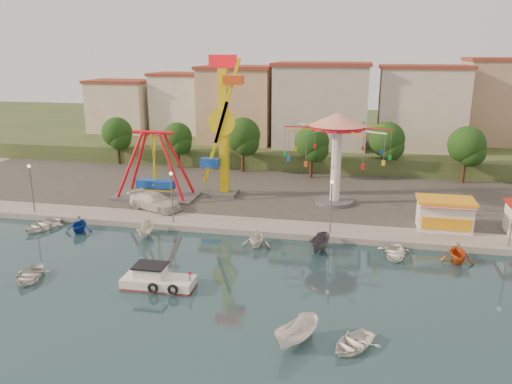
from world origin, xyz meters
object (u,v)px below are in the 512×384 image
(kamikaze_tower, at_px, (225,130))
(van, at_px, (155,201))
(pirate_ship_ride, at_px, (155,166))
(wave_swinger, at_px, (337,138))
(cabin_motorboat, at_px, (157,281))
(skiff, at_px, (297,333))
(rowboat_a, at_px, (29,276))

(kamikaze_tower, xyz_separation_m, van, (-6.28, -6.70, -7.08))
(kamikaze_tower, bearing_deg, pirate_ship_ride, -164.99)
(wave_swinger, distance_m, van, 21.43)
(cabin_motorboat, relative_size, skiff, 1.41)
(rowboat_a, height_order, skiff, skiff)
(cabin_motorboat, distance_m, van, 18.07)
(kamikaze_tower, xyz_separation_m, skiff, (12.37, -28.78, -7.82))
(pirate_ship_ride, relative_size, cabin_motorboat, 1.79)
(cabin_motorboat, bearing_deg, rowboat_a, -176.56)
(van, bearing_deg, pirate_ship_ride, 41.75)
(pirate_ship_ride, height_order, cabin_motorboat, pirate_ship_ride)
(pirate_ship_ride, distance_m, wave_swinger, 21.52)
(skiff, distance_m, van, 28.91)
(kamikaze_tower, relative_size, skiff, 4.17)
(rowboat_a, bearing_deg, pirate_ship_ride, 71.10)
(cabin_motorboat, xyz_separation_m, skiff, (11.55, -5.50, 0.24))
(skiff, height_order, van, van)
(skiff, bearing_deg, van, 158.85)
(skiff, relative_size, van, 0.63)
(skiff, bearing_deg, kamikaze_tower, 141.92)
(rowboat_a, xyz_separation_m, skiff, (21.98, -4.57, 0.38))
(wave_swinger, distance_m, skiff, 29.41)
(kamikaze_tower, bearing_deg, skiff, -66.74)
(kamikaze_tower, bearing_deg, cabin_motorboat, -87.98)
(van, bearing_deg, cabin_motorboat, -136.26)
(wave_swinger, relative_size, cabin_motorboat, 2.07)
(wave_swinger, xyz_separation_m, skiff, (-0.69, -28.45, -7.43))
(skiff, bearing_deg, pirate_ship_ride, 156.14)
(wave_swinger, xyz_separation_m, rowboat_a, (-22.67, -23.87, -7.82))
(skiff, bearing_deg, wave_swinger, 117.28)
(pirate_ship_ride, xyz_separation_m, skiff, (20.41, -26.63, -3.63))
(cabin_motorboat, bearing_deg, van, 111.55)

